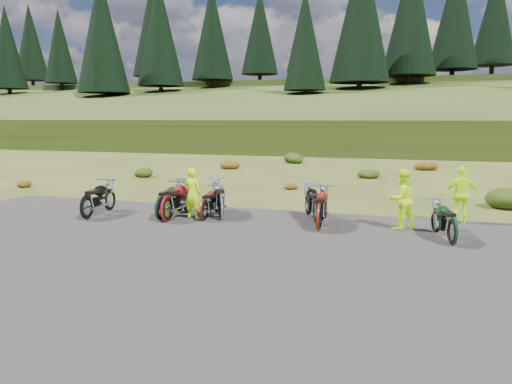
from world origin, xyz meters
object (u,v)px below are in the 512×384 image
(motorcycle_0, at_px, (88,220))
(person_middle, at_px, (192,194))
(motorcycle_3, at_px, (221,220))
(motorcycle_7, at_px, (452,246))

(motorcycle_0, xyz_separation_m, person_middle, (3.07, 1.15, 0.79))
(motorcycle_3, relative_size, motorcycle_7, 1.15)
(motorcycle_3, xyz_separation_m, person_middle, (-0.88, -0.18, 0.79))
(motorcycle_0, bearing_deg, motorcycle_7, -95.40)
(motorcycle_7, bearing_deg, motorcycle_0, 74.90)
(motorcycle_0, relative_size, motorcycle_7, 1.10)
(motorcycle_7, bearing_deg, person_middle, 66.50)
(person_middle, bearing_deg, motorcycle_7, 178.90)
(person_middle, bearing_deg, motorcycle_3, -161.47)
(motorcycle_0, bearing_deg, person_middle, -75.56)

